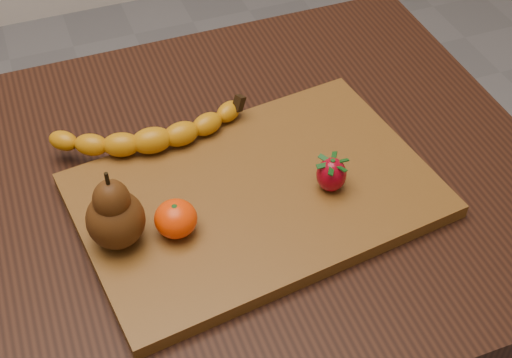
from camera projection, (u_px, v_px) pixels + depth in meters
name	position (u px, v px, depth m)	size (l,w,h in m)	color
table	(187.00, 239.00, 1.01)	(1.00, 0.70, 0.76)	black
cutting_board	(256.00, 195.00, 0.93)	(0.45, 0.30, 0.02)	brown
banana	(152.00, 140.00, 0.96)	(0.23, 0.06, 0.04)	#C47D09
pear	(113.00, 208.00, 0.82)	(0.07, 0.07, 0.11)	#4A260B
mandarin	(176.00, 219.00, 0.85)	(0.05, 0.05, 0.04)	#FC3B02
strawberry	(331.00, 174.00, 0.90)	(0.04, 0.04, 0.05)	maroon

